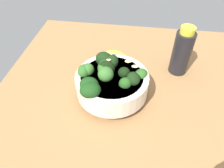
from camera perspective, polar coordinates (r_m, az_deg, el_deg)
ground_plane at (r=57.67cm, az=4.30°, el=-3.72°), size 69.97×69.97×4.24cm
bowl_of_broccoli at (r=51.85cm, az=-0.48°, el=0.72°), size 17.59×17.81×10.61cm
lemon_wedge at (r=64.02cm, az=0.94°, el=7.12°), size 5.51×8.15×4.09cm
bottle_tall at (r=61.37cm, az=18.10°, el=8.17°), size 5.11×5.11×13.94cm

